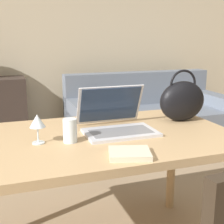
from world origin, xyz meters
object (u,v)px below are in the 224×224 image
at_px(couch, 148,120).
at_px(laptop, 115,119).
at_px(drinking_glass, 70,130).
at_px(handbag, 182,100).
at_px(wine_glass, 37,122).

bearing_deg(couch, laptop, -121.35).
xyz_separation_m(laptop, drinking_glass, (-0.28, -0.12, -0.00)).
relative_size(drinking_glass, handbag, 0.37).
height_order(laptop, handbag, handbag).
bearing_deg(drinking_glass, laptop, 23.48).
bearing_deg(laptop, couch, 58.65).
bearing_deg(handbag, couch, 70.45).
height_order(drinking_glass, wine_glass, wine_glass).
bearing_deg(laptop, drinking_glass, -156.52).
distance_m(wine_glass, handbag, 0.89).
relative_size(wine_glass, handbag, 0.46).
bearing_deg(drinking_glass, couch, 54.19).
xyz_separation_m(couch, wine_glass, (-1.46, -1.79, 0.57)).
distance_m(couch, handbag, 1.84).
relative_size(laptop, wine_glass, 2.64).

